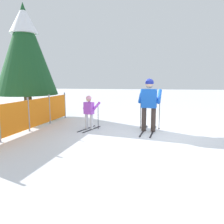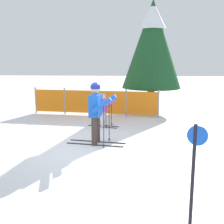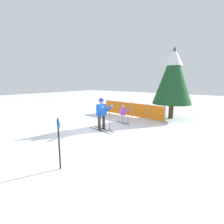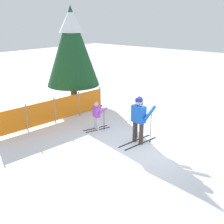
{
  "view_description": "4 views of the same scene",
  "coord_description": "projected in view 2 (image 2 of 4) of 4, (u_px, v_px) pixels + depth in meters",
  "views": [
    {
      "loc": [
        -7.19,
        0.42,
        1.78
      ],
      "look_at": [
        -0.15,
        1.49,
        0.69
      ],
      "focal_mm": 35.0,
      "sensor_mm": 36.0,
      "label": 1
    },
    {
      "loc": [
        1.24,
        -7.51,
        2.48
      ],
      "look_at": [
        0.54,
        1.55,
        0.7
      ],
      "focal_mm": 45.0,
      "sensor_mm": 36.0,
      "label": 2
    },
    {
      "loc": [
        6.47,
        -6.7,
        2.7
      ],
      "look_at": [
        0.22,
        1.14,
        0.9
      ],
      "focal_mm": 28.0,
      "sensor_mm": 36.0,
      "label": 3
    },
    {
      "loc": [
        -7.85,
        -5.06,
        4.46
      ],
      "look_at": [
        0.02,
        1.41,
        1.0
      ],
      "focal_mm": 45.0,
      "sensor_mm": 36.0,
      "label": 4
    }
  ],
  "objects": [
    {
      "name": "skier_child",
      "position": [
        104.0,
        107.0,
        10.06
      ],
      "size": [
        1.15,
        0.67,
        1.2
      ],
      "rotation": [
        0.0,
        0.0,
        -0.32
      ],
      "color": "black",
      "rests_on": "ground_plane"
    },
    {
      "name": "ground_plane",
      "position": [
        89.0,
        146.0,
        7.92
      ],
      "size": [
        60.0,
        60.0,
        0.0
      ],
      "primitive_type": "plane",
      "color": "white"
    },
    {
      "name": "skier_adult",
      "position": [
        97.0,
        108.0,
        7.97
      ],
      "size": [
        1.72,
        0.82,
        1.79
      ],
      "rotation": [
        0.0,
        0.0,
        -0.14
      ],
      "color": "black",
      "rests_on": "ground_plane"
    },
    {
      "name": "safety_fence",
      "position": [
        95.0,
        102.0,
        12.05
      ],
      "size": [
        5.45,
        0.6,
        1.16
      ],
      "rotation": [
        0.0,
        0.0,
        -0.1
      ],
      "color": "gray",
      "rests_on": "ground_plane"
    },
    {
      "name": "trail_marker",
      "position": [
        194.0,
        167.0,
        3.89
      ],
      "size": [
        0.27,
        0.11,
        1.6
      ],
      "color": "black",
      "rests_on": "ground_plane"
    },
    {
      "name": "conifer_far",
      "position": [
        152.0,
        43.0,
        12.74
      ],
      "size": [
        2.71,
        2.71,
        5.03
      ],
      "color": "#4C3823",
      "rests_on": "ground_plane"
    }
  ]
}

